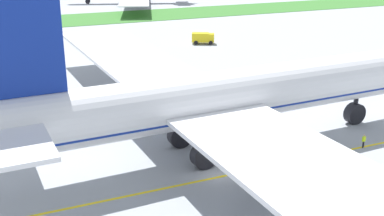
% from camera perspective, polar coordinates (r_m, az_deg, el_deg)
% --- Properties ---
extents(ground_plane, '(600.00, 600.00, 0.00)m').
position_cam_1_polar(ground_plane, '(48.71, 3.05, -8.03)').
color(ground_plane, '#9399A0').
rests_on(ground_plane, ground).
extents(apron_taxi_line, '(280.00, 0.36, 0.01)m').
position_cam_1_polar(apron_taxi_line, '(48.41, 3.25, -8.21)').
color(apron_taxi_line, yellow).
rests_on(apron_taxi_line, ground).
extents(grass_median_strip, '(320.00, 24.00, 0.10)m').
position_cam_1_polar(grass_median_strip, '(148.38, -15.93, 9.95)').
color(grass_median_strip, '#38722D').
rests_on(grass_median_strip, ground).
extents(airliner_foreground, '(60.82, 97.46, 18.43)m').
position_cam_1_polar(airliner_foreground, '(51.64, 3.02, 1.13)').
color(airliner_foreground, white).
rests_on(airliner_foreground, ground).
extents(ground_crew_marshaller_front, '(0.54, 0.36, 1.60)m').
position_cam_1_polar(ground_crew_marshaller_front, '(57.83, 19.80, -3.59)').
color(ground_crew_marshaller_front, black).
rests_on(ground_crew_marshaller_front, ground).
extents(service_truck_baggage_loader, '(5.51, 4.27, 2.53)m').
position_cam_1_polar(service_truck_baggage_loader, '(110.46, 1.33, 8.40)').
color(service_truck_baggage_loader, yellow).
rests_on(service_truck_baggage_loader, ground).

